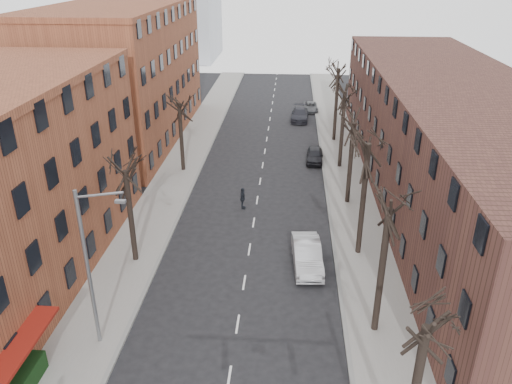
# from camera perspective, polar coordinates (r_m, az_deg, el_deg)

# --- Properties ---
(sidewalk_left) EXTENTS (4.00, 90.00, 0.15)m
(sidewalk_left) POSITION_cam_1_polar(r_m,az_deg,el_deg) (49.97, -8.51, 2.95)
(sidewalk_left) COLOR gray
(sidewalk_left) RESTS_ON ground
(sidewalk_right) EXTENTS (4.00, 90.00, 0.15)m
(sidewalk_right) POSITION_cam_1_polar(r_m,az_deg,el_deg) (49.13, 10.06, 2.44)
(sidewalk_right) COLOR gray
(sidewalk_right) RESTS_ON ground
(building_left_far) EXTENTS (12.00, 28.00, 14.00)m
(building_left_far) POSITION_cam_1_polar(r_m,az_deg,el_deg) (58.45, -14.97, 12.73)
(building_left_far) COLOR brown
(building_left_far) RESTS_ON ground
(building_right) EXTENTS (12.00, 50.00, 10.00)m
(building_right) POSITION_cam_1_polar(r_m,az_deg,el_deg) (44.48, 21.46, 5.42)
(building_right) COLOR #4B2B23
(building_right) RESTS_ON ground
(tree_right_b) EXTENTS (5.20, 5.20, 10.80)m
(tree_right_b) POSITION_cam_1_polar(r_m,az_deg,el_deg) (29.38, 13.34, -15.14)
(tree_right_b) COLOR black
(tree_right_b) RESTS_ON ground
(tree_right_c) EXTENTS (5.20, 5.20, 11.60)m
(tree_right_c) POSITION_cam_1_polar(r_m,az_deg,el_deg) (35.81, 11.54, -6.89)
(tree_right_c) COLOR black
(tree_right_c) RESTS_ON ground
(tree_right_d) EXTENTS (5.20, 5.20, 10.00)m
(tree_right_d) POSITION_cam_1_polar(r_m,az_deg,el_deg) (42.77, 10.35, -1.24)
(tree_right_d) COLOR black
(tree_right_d) RESTS_ON ground
(tree_right_e) EXTENTS (5.20, 5.20, 10.80)m
(tree_right_e) POSITION_cam_1_polar(r_m,az_deg,el_deg) (50.04, 9.50, 2.81)
(tree_right_e) COLOR black
(tree_right_e) RESTS_ON ground
(tree_right_f) EXTENTS (5.20, 5.20, 11.60)m
(tree_right_f) POSITION_cam_1_polar(r_m,az_deg,el_deg) (57.50, 8.86, 5.82)
(tree_right_f) COLOR black
(tree_right_f) RESTS_ON ground
(tree_left_a) EXTENTS (5.20, 5.20, 9.50)m
(tree_left_a) POSITION_cam_1_polar(r_m,az_deg,el_deg) (35.28, -13.55, -7.63)
(tree_left_a) COLOR black
(tree_left_a) RESTS_ON ground
(tree_left_b) EXTENTS (5.20, 5.20, 9.50)m
(tree_left_b) POSITION_cam_1_polar(r_m,az_deg,el_deg) (49.02, -8.28, 2.42)
(tree_left_b) COLOR black
(tree_left_b) RESTS_ON ground
(streetlight) EXTENTS (2.45, 0.22, 9.03)m
(streetlight) POSITION_cam_1_polar(r_m,az_deg,el_deg) (26.18, -18.40, -7.76)
(streetlight) COLOR slate
(streetlight) RESTS_ON ground
(silver_sedan) EXTENTS (2.17, 5.25, 1.69)m
(silver_sedan) POSITION_cam_1_polar(r_m,az_deg,el_deg) (33.52, 5.86, -7.16)
(silver_sedan) COLOR #ABADB2
(silver_sedan) RESTS_ON ground
(parked_car_near) EXTENTS (1.83, 4.13, 1.38)m
(parked_car_near) POSITION_cam_1_polar(r_m,az_deg,el_deg) (50.88, 6.72, 4.21)
(parked_car_near) COLOR black
(parked_car_near) RESTS_ON ground
(parked_car_mid) EXTENTS (2.36, 5.27, 1.50)m
(parked_car_mid) POSITION_cam_1_polar(r_m,az_deg,el_deg) (64.49, 5.02, 8.84)
(parked_car_mid) COLOR #21222A
(parked_car_mid) RESTS_ON ground
(parked_car_far) EXTENTS (2.05, 4.14, 1.13)m
(parked_car_far) POSITION_cam_1_polar(r_m,az_deg,el_deg) (68.79, 6.25, 9.65)
(parked_car_far) COLOR #515458
(parked_car_far) RESTS_ON ground
(pedestrian_crossing) EXTENTS (0.51, 1.10, 1.84)m
(pedestrian_crossing) POSITION_cam_1_polar(r_m,az_deg,el_deg) (40.76, -1.53, -0.73)
(pedestrian_crossing) COLOR black
(pedestrian_crossing) RESTS_ON ground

